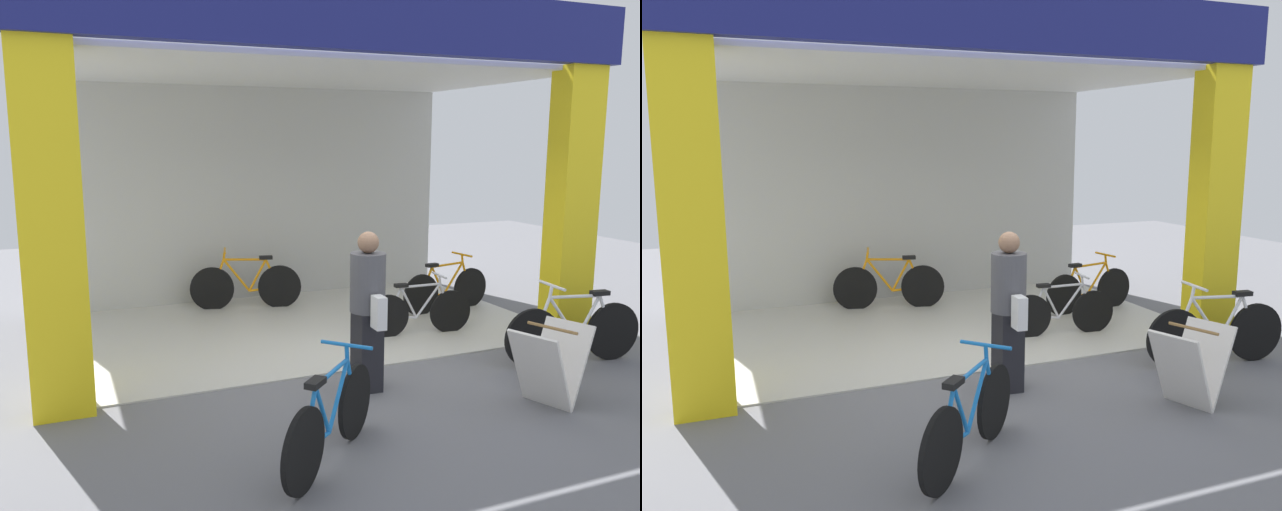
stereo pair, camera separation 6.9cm
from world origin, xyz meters
The scene contains 9 objects.
ground_plane centered at (0.00, 0.00, 0.00)m, with size 21.00×21.00×0.00m, color slate.
shop_facade centered at (0.00, 1.99, 2.20)m, with size 6.70×4.07×4.05m.
bicycle_inside_0 centered at (2.38, 1.78, 0.34)m, with size 1.55×0.43×0.86m.
bicycle_inside_1 centered at (-0.32, 3.06, 0.37)m, with size 1.63×0.53×0.92m.
bicycle_inside_2 centered at (1.38, 0.89, 0.32)m, with size 1.46×0.40×0.80m.
bicycle_parked_0 centered at (2.44, -0.73, 0.38)m, with size 1.72×0.47×0.95m.
bicycle_parked_1 centered at (-1.05, -1.81, 0.36)m, with size 1.23×1.14×0.90m.
sandwich_board_sign centered at (1.35, -1.56, 0.39)m, with size 0.87×0.72×0.79m.
pedestrian_1 centered at (-0.08, -0.53, 0.85)m, with size 0.38×0.57×1.64m.
Camera 1 is at (-2.97, -6.22, 2.53)m, focal length 36.57 mm.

